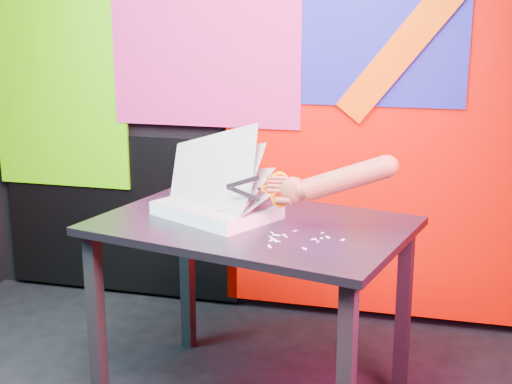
# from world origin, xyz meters

# --- Properties ---
(room) EXTENTS (3.01, 3.01, 2.71)m
(room) POSITION_xyz_m (0.00, 0.00, 1.35)
(room) COLOR black
(room) RESTS_ON ground
(backdrop) EXTENTS (2.88, 0.05, 2.08)m
(backdrop) POSITION_xyz_m (0.06, 1.46, 0.96)
(backdrop) COLOR #DE0800
(backdrop) RESTS_ON ground
(work_table) EXTENTS (1.25, 0.98, 0.75)m
(work_table) POSITION_xyz_m (0.22, 0.57, 0.65)
(work_table) COLOR black
(work_table) RESTS_ON ground
(printout_stack) EXTENTS (0.51, 0.47, 0.38)m
(printout_stack) POSITION_xyz_m (0.07, 0.60, 0.78)
(printout_stack) COLOR white
(printout_stack) RESTS_ON work_table
(scissors) EXTENTS (0.23, 0.02, 0.13)m
(scissors) POSITION_xyz_m (0.33, 0.49, 0.90)
(scissors) COLOR silver
(scissors) RESTS_ON printout_stack
(hand_forearm) EXTENTS (0.44, 0.08, 0.19)m
(hand_forearm) POSITION_xyz_m (0.54, 0.49, 0.94)
(hand_forearm) COLOR brown
(hand_forearm) RESTS_ON work_table
(paper_clippings) EXTENTS (0.27, 0.21, 0.00)m
(paper_clippings) POSITION_xyz_m (0.42, 0.41, 0.75)
(paper_clippings) COLOR beige
(paper_clippings) RESTS_ON work_table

